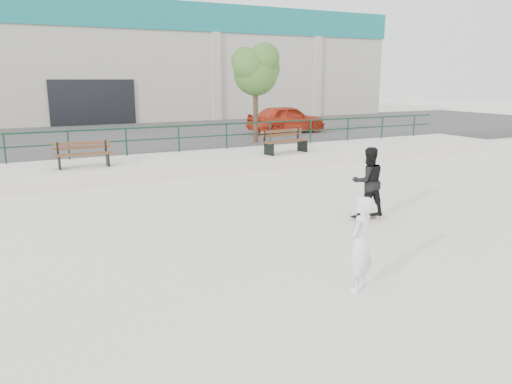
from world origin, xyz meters
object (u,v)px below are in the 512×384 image
skateboard (366,216)px  tree (256,68)px  bench_right (285,141)px  standing_skater (368,182)px  bench_left (83,155)px  seated_skater (360,244)px  red_car (287,119)px

skateboard → tree: bearing=80.1°
bench_right → tree: 4.47m
skateboard → standing_skater: (0.00, 0.00, 0.84)m
bench_left → tree: size_ratio=0.42×
standing_skater → skateboard: bearing=57.2°
tree → skateboard: 11.57m
bench_right → standing_skater: (-1.92, -7.23, -0.03)m
bench_right → tree: bearing=72.4°
bench_right → seated_skater: bearing=-123.1°
bench_left → skateboard: bearing=-52.7°
red_car → seated_skater: red_car is taller
red_car → skateboard: bearing=151.6°
bench_right → skateboard: 7.53m
bench_left → seated_skater: seated_skater is taller
bench_left → skateboard: size_ratio=2.26×
skateboard → standing_skater: 0.84m
bench_left → seated_skater: size_ratio=1.17×
bench_right → standing_skater: size_ratio=1.23×
tree → standing_skater: (-2.45, -10.71, -2.79)m
bench_left → standing_skater: standing_skater is taller
tree → bench_left: bearing=-157.8°
standing_skater → seated_skater: standing_skater is taller
bench_left → standing_skater: bearing=-52.7°
red_car → standing_skater: bearing=151.6°
tree → standing_skater: tree is taller
bench_right → tree: (0.53, 3.48, 2.75)m
seated_skater → standing_skater: bearing=-161.8°
bench_right → red_car: red_car is taller
bench_right → bench_left: bearing=168.8°
standing_skater → seated_skater: size_ratio=1.07×
tree → red_car: tree is taller
bench_right → seated_skater: 11.42m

